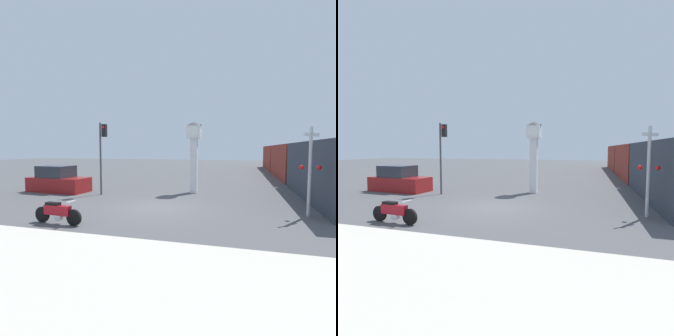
# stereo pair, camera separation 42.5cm
# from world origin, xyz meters

# --- Properties ---
(ground_plane) EXTENTS (120.00, 120.00, 0.00)m
(ground_plane) POSITION_xyz_m (0.00, 0.00, 0.00)
(ground_plane) COLOR #4C4C4F
(sidewalk_strip) EXTENTS (36.00, 6.00, 0.10)m
(sidewalk_strip) POSITION_xyz_m (0.00, -7.76, 0.05)
(sidewalk_strip) COLOR #BCB7A8
(sidewalk_strip) RESTS_ON ground_plane
(motorcycle) EXTENTS (2.17, 0.47, 0.96)m
(motorcycle) POSITION_xyz_m (-2.86, -3.76, 0.46)
(motorcycle) COLOR black
(motorcycle) RESTS_ON ground_plane
(clock_tower) EXTENTS (1.05, 1.05, 4.76)m
(clock_tower) POSITION_xyz_m (1.01, 5.08, 3.13)
(clock_tower) COLOR white
(clock_tower) RESTS_ON ground_plane
(freight_train) EXTENTS (2.80, 35.19, 3.40)m
(freight_train) POSITION_xyz_m (9.02, 16.59, 1.70)
(freight_train) COLOR #333842
(freight_train) RESTS_ON ground_plane
(traffic_light) EXTENTS (0.50, 0.35, 4.63)m
(traffic_light) POSITION_xyz_m (-4.51, 2.68, 3.16)
(traffic_light) COLOR #47474C
(traffic_light) RESTS_ON ground_plane
(railroad_crossing_signal) EXTENTS (0.90, 0.82, 3.92)m
(railroad_crossing_signal) POSITION_xyz_m (6.96, 0.22, 2.14)
(railroad_crossing_signal) COLOR #B7B7BC
(railroad_crossing_signal) RESTS_ON ground_plane
(parked_car) EXTENTS (4.31, 2.09, 1.80)m
(parked_car) POSITION_xyz_m (-8.18, 3.01, 0.75)
(parked_car) COLOR maroon
(parked_car) RESTS_ON ground_plane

